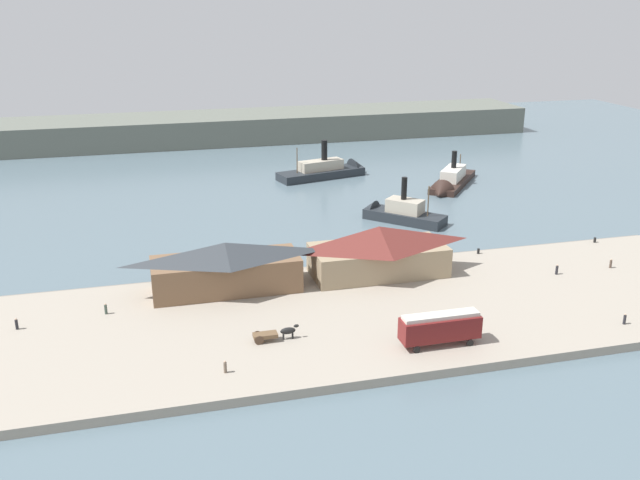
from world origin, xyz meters
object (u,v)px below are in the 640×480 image
object	(u,v)px
pedestrian_standing_center	(611,264)
pedestrian_by_tram	(625,319)
mooring_post_center_west	(595,240)
pedestrian_walking_west	(17,324)
mooring_post_center_east	(478,251)
ferry_moored_east	(450,183)
horse_cart	(273,334)
street_tram	(440,327)
ferry_shed_west_terminal	(378,250)
ferry_shed_customs_shed	(226,266)
pedestrian_near_west_shed	(225,367)
pedestrian_at_waters_edge	(557,270)
pedestrian_near_cart	(106,309)
ferry_near_quay	(331,170)
ferry_moored_west	(397,213)

from	to	relation	value
pedestrian_standing_center	pedestrian_by_tram	xyz separation A→B (m)	(-11.17, -18.27, -0.01)
pedestrian_standing_center	pedestrian_by_tram	distance (m)	21.42
mooring_post_center_west	pedestrian_walking_west	bearing A→B (deg)	-173.61
mooring_post_center_east	ferry_moored_east	distance (m)	47.64
horse_cart	ferry_moored_east	size ratio (longest dim) A/B	0.26
street_tram	pedestrian_standing_center	world-z (taller)	street_tram
mooring_post_center_east	mooring_post_center_west	bearing A→B (deg)	-0.08
mooring_post_center_east	pedestrian_by_tram	bearing A→B (deg)	-77.76
ferry_shed_west_terminal	ferry_moored_east	world-z (taller)	ferry_shed_west_terminal
ferry_shed_customs_shed	mooring_post_center_west	world-z (taller)	ferry_shed_customs_shed
street_tram	mooring_post_center_east	xyz separation A→B (m)	(19.92, 28.79, -2.04)
street_tram	pedestrian_near_west_shed	distance (m)	27.08
pedestrian_at_waters_edge	pedestrian_by_tram	xyz separation A→B (m)	(-1.18, -18.04, -0.07)
pedestrian_standing_center	pedestrian_at_waters_edge	xyz separation A→B (m)	(-9.99, -0.24, 0.06)
ferry_shed_customs_shed	street_tram	bearing A→B (deg)	-45.66
mooring_post_center_east	pedestrian_at_waters_edge	bearing A→B (deg)	-56.84
pedestrian_near_west_shed	pedestrian_near_cart	xyz separation A→B (m)	(-13.85, 20.17, 0.01)
horse_cart	ferry_moored_east	bearing A→B (deg)	50.64
ferry_shed_customs_shed	pedestrian_at_waters_edge	world-z (taller)	ferry_shed_customs_shed
ferry_shed_customs_shed	pedestrian_standing_center	distance (m)	61.61
horse_cart	pedestrian_walking_west	xyz separation A→B (m)	(-32.11, 11.70, -0.19)
horse_cart	pedestrian_standing_center	size ratio (longest dim) A/B	3.84
ferry_shed_customs_shed	street_tram	distance (m)	33.80
mooring_post_center_west	ferry_moored_east	bearing A→B (deg)	99.24
pedestrian_near_cart	ferry_near_quay	distance (m)	88.56
pedestrian_by_tram	ferry_near_quay	world-z (taller)	ferry_near_quay
horse_cart	pedestrian_by_tram	world-z (taller)	horse_cart
mooring_post_center_east	pedestrian_near_west_shed	bearing A→B (deg)	-148.38
pedestrian_at_waters_edge	ferry_moored_west	world-z (taller)	ferry_moored_west
ferry_shed_customs_shed	mooring_post_center_west	distance (m)	66.48
street_tram	ferry_shed_customs_shed	bearing A→B (deg)	134.34
pedestrian_near_west_shed	pedestrian_near_cart	world-z (taller)	pedestrian_near_cart
ferry_shed_customs_shed	pedestrian_near_cart	xyz separation A→B (m)	(-17.27, -4.11, -3.08)
ferry_shed_customs_shed	horse_cart	size ratio (longest dim) A/B	3.73
mooring_post_center_east	ferry_moored_west	xyz separation A→B (m)	(-5.49, 24.53, -0.01)
mooring_post_center_west	ferry_moored_west	xyz separation A→B (m)	(-28.19, 24.56, -0.01)
ferry_shed_customs_shed	street_tram	xyz separation A→B (m)	(23.61, -24.16, -1.32)
pedestrian_walking_west	ferry_moored_west	world-z (taller)	ferry_moored_west
mooring_post_center_east	pedestrian_near_cart	bearing A→B (deg)	-171.82
ferry_shed_customs_shed	pedestrian_near_cart	bearing A→B (deg)	-166.62
ferry_shed_west_terminal	mooring_post_center_west	bearing A→B (deg)	5.70
ferry_near_quay	ferry_shed_customs_shed	bearing A→B (deg)	-117.35
street_tram	ferry_near_quay	world-z (taller)	ferry_near_quay
pedestrian_walking_west	ferry_shed_customs_shed	bearing A→B (deg)	11.91
ferry_shed_customs_shed	horse_cart	bearing A→B (deg)	-78.57
mooring_post_center_east	mooring_post_center_west	world-z (taller)	same
horse_cart	mooring_post_center_east	distance (m)	45.78
pedestrian_near_cart	ferry_moored_west	bearing A→B (deg)	31.03
pedestrian_standing_center	ferry_near_quay	world-z (taller)	ferry_near_quay
mooring_post_center_west	pedestrian_near_cart	bearing A→B (deg)	-174.05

